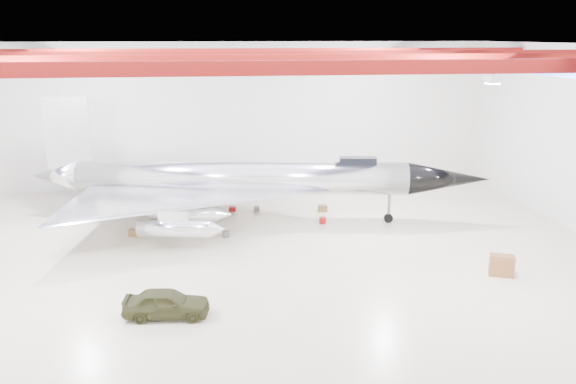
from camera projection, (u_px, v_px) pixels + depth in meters
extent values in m
plane|color=beige|center=(244.00, 258.00, 29.93)|extent=(40.00, 40.00, 0.00)
plane|color=silver|center=(230.00, 116.00, 42.75)|extent=(40.00, 0.00, 40.00)
plane|color=#0A0F38|center=(239.00, 45.00, 26.96)|extent=(40.00, 40.00, 0.00)
cube|color=maroon|center=(254.00, 68.00, 18.53)|extent=(39.50, 0.25, 0.50)
cube|color=maroon|center=(243.00, 60.00, 24.26)|extent=(39.50, 0.25, 0.50)
cube|color=maroon|center=(236.00, 56.00, 29.98)|extent=(39.50, 0.25, 0.50)
cube|color=maroon|center=(232.00, 52.00, 35.70)|extent=(39.50, 0.25, 0.50)
cube|color=#0B1046|center=(474.00, 62.00, 28.78)|extent=(0.25, 29.50, 0.40)
cube|color=silver|center=(493.00, 80.00, 22.90)|extent=(0.55, 0.55, 0.25)
cube|color=silver|center=(57.00, 67.00, 31.71)|extent=(0.55, 0.55, 0.25)
cube|color=silver|center=(398.00, 65.00, 34.35)|extent=(0.55, 0.55, 0.25)
cylinder|color=silver|center=(242.00, 177.00, 35.07)|extent=(20.59, 5.47, 2.05)
cone|color=black|center=(449.00, 179.00, 34.68)|extent=(5.40, 2.88, 2.05)
cone|color=silver|center=(56.00, 176.00, 35.43)|extent=(3.38, 2.54, 2.05)
cube|color=silver|center=(68.00, 134.00, 34.67)|extent=(2.85, 0.60, 4.62)
cube|color=black|center=(358.00, 161.00, 34.56)|extent=(2.36, 1.19, 0.51)
cylinder|color=silver|center=(174.00, 229.00, 30.12)|extent=(4.00, 1.56, 0.92)
cylinder|color=silver|center=(184.00, 214.00, 32.59)|extent=(4.00, 1.56, 0.92)
cylinder|color=silver|center=(203.00, 186.00, 38.51)|extent=(4.00, 1.56, 0.92)
cylinder|color=silver|center=(209.00, 177.00, 40.98)|extent=(4.00, 1.56, 0.92)
cylinder|color=#59595B|center=(389.00, 209.00, 35.32)|extent=(0.18, 0.18, 1.85)
cylinder|color=black|center=(388.00, 218.00, 35.49)|extent=(0.60, 0.32, 0.57)
cylinder|color=#59595B|center=(169.00, 219.00, 33.25)|extent=(0.18, 0.18, 1.85)
cylinder|color=black|center=(170.00, 229.00, 33.42)|extent=(0.60, 0.32, 0.57)
cylinder|color=#59595B|center=(187.00, 195.00, 38.19)|extent=(0.18, 0.18, 1.85)
cylinder|color=black|center=(187.00, 204.00, 38.36)|extent=(0.60, 0.32, 0.57)
imported|color=#33351A|center=(166.00, 303.00, 23.54)|extent=(3.72, 1.80, 1.22)
cube|color=brown|center=(502.00, 265.00, 27.58)|extent=(1.30, 0.99, 1.07)
cube|color=olive|center=(135.00, 233.00, 33.10)|extent=(0.72, 0.65, 0.41)
cube|color=maroon|center=(232.00, 209.00, 37.82)|extent=(0.50, 0.44, 0.30)
cylinder|color=#59595B|center=(226.00, 234.00, 32.95)|extent=(0.44, 0.44, 0.37)
cube|color=olive|center=(323.00, 208.00, 37.75)|extent=(0.63, 0.51, 0.42)
cylinder|color=maroon|center=(323.00, 220.00, 35.33)|extent=(0.51, 0.51, 0.39)
cube|color=olive|center=(191.00, 219.00, 35.59)|extent=(0.74, 0.66, 0.43)
cylinder|color=#59595B|center=(257.00, 209.00, 37.82)|extent=(0.51, 0.51, 0.35)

